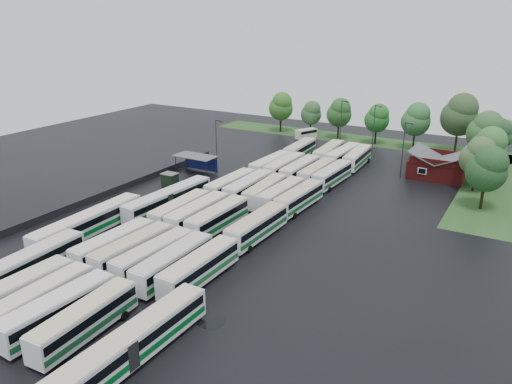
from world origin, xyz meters
The scene contains 60 objects.
ground centered at (0.00, 0.00, 0.00)m, with size 160.00×160.00×0.00m, color black.
brick_building centered at (24.00, 42.77, 1.87)m, with size 10.07×8.60×5.39m.
wash_shed centered at (-17.20, 22.02, 2.99)m, with size 8.20×4.20×3.58m.
utility_hut centered at (-16.20, 12.60, 1.32)m, with size 2.70×2.20×2.62m.
grass_strip_north centered at (2.00, 64.80, 0.01)m, with size 80.00×10.00×0.01m, color #264B1D.
grass_strip_east centered at (34.00, 42.80, 0.01)m, with size 10.00×50.00×0.01m, color #264B1D.
west_fence centered at (-22.20, 8.00, 0.60)m, with size 0.10×50.00×1.20m, color #2D2D30.
bus_r0c0 centered at (-4.46, -26.24, 1.91)m, with size 2.98×12.57×3.48m.
bus_r0c1 centered at (-1.39, -25.73, 1.83)m, with size 2.70×11.96×3.32m.
bus_r0c2 centered at (1.81, -26.20, 1.89)m, with size 3.16×12.43×3.43m.
bus_r0c3 centered at (5.32, -26.03, 1.84)m, with size 3.10×12.14×3.35m.
bus_r1c0 centered at (-4.37, -12.67, 1.87)m, with size 2.97×12.27×3.40m.
bus_r1c1 centered at (-1.32, -12.47, 1.86)m, with size 3.09×12.27×3.39m.
bus_r1c2 centered at (2.03, -12.47, 1.86)m, with size 3.16×12.24×3.38m.
bus_r1c3 centered at (5.20, -12.73, 1.90)m, with size 2.70×12.40×3.45m.
bus_r1c4 centered at (8.59, -12.17, 1.90)m, with size 2.74×12.43×3.45m.
bus_r2c0 centered at (-4.58, 0.99, 1.84)m, with size 2.77×12.04×3.34m.
bus_r2c1 centered at (-1.39, 1.10, 1.91)m, with size 2.76×12.51×3.48m.
bus_r2c2 centered at (1.93, 1.27, 1.88)m, with size 2.80×12.35×3.43m.
bus_r2c4 centered at (8.36, 1.35, 1.91)m, with size 2.92×12.56×3.48m.
bus_r3c0 centered at (-4.44, 14.52, 1.84)m, with size 2.84×12.10×3.35m.
bus_r3c1 centered at (-1.07, 14.90, 1.91)m, with size 2.77×12.53×3.48m.
bus_r3c2 centered at (2.16, 14.77, 1.82)m, with size 3.08×12.02×3.32m.
bus_r3c3 centered at (5.27, 14.49, 1.84)m, with size 2.80×12.07×3.34m.
bus_r3c4 centered at (8.47, 14.51, 1.85)m, with size 3.06×12.20×3.37m.
bus_r4c0 centered at (-4.28, 28.53, 1.88)m, with size 2.99×12.35×3.42m.
bus_r4c1 centered at (-1.34, 28.57, 1.91)m, with size 2.74×12.50×3.47m.
bus_r4c2 centered at (2.05, 28.30, 1.89)m, with size 2.67×12.36×3.44m.
bus_r4c3 centered at (5.36, 28.65, 1.83)m, with size 2.73×11.98×3.32m.
bus_r4c4 centered at (8.38, 28.54, 1.84)m, with size 3.05×12.09×3.34m.
bus_r5c0 centered at (-4.37, 41.72, 1.88)m, with size 3.15×12.38×3.42m.
bus_r5c2 centered at (2.06, 42.27, 1.93)m, with size 3.30×12.72×3.51m.
bus_r5c3 centered at (5.33, 41.98, 1.90)m, with size 3.15×12.50×3.45m.
bus_r5c4 centered at (8.38, 41.98, 1.87)m, with size 3.20×12.34×3.40m.
artic_bus_west_a centered at (-8.97, -23.25, 1.88)m, with size 3.46×18.38×3.39m.
artic_bus_west_b centered at (-9.25, 3.88, 1.84)m, with size 3.37×18.00×3.32m.
artic_bus_west_c centered at (-12.39, -9.53, 1.92)m, with size 3.15×18.74×3.47m.
artic_bus_east centered at (11.92, -26.87, 1.89)m, with size 2.94×18.40×3.41m.
minibus centered at (-10.82, 58.98, 1.36)m, with size 4.13×5.97×2.45m.
tree_north_0 centered at (-20.08, 63.08, 6.78)m, with size 6.36×6.36×10.54m.
tree_north_1 centered at (-11.90, 64.15, 5.63)m, with size 5.28×5.28×8.75m.
tree_north_2 centered at (-3.98, 63.33, 6.56)m, with size 6.16×6.16×10.20m.
tree_north_3 centered at (5.79, 62.69, 6.25)m, with size 5.86×5.86×9.71m.
tree_north_4 centered at (14.93, 62.15, 7.00)m, with size 6.57×6.57×10.88m.
tree_north_5 centered at (23.86, 63.80, 8.62)m, with size 8.09×8.09×13.40m.
tree_north_6 centered at (33.06, 64.63, 5.36)m, with size 5.03×5.03×8.34m.
tree_east_0 centered at (33.61, 29.26, 6.70)m, with size 6.29×6.29×10.42m.
tree_east_1 centered at (31.25, 37.64, 6.35)m, with size 5.96×5.96×9.87m.
tree_east_2 centered at (32.17, 42.92, 6.94)m, with size 6.52×6.52×10.79m.
tree_east_3 centered at (30.23, 54.63, 7.45)m, with size 6.99×6.99×11.57m.
tree_east_4 centered at (32.09, 60.75, 5.92)m, with size 5.56×5.56×9.21m.
lamp_post_ne centered at (18.11, 39.34, 6.16)m, with size 1.63×0.32×10.62m.
lamp_post_nw centered at (-13.56, 23.85, 6.14)m, with size 1.63×0.32×10.58m.
lamp_post_back_w centered at (-0.56, 55.80, 6.26)m, with size 1.66×0.32×10.79m.
lamp_post_back_e centered at (7.86, 53.76, 6.24)m, with size 1.65×0.32×10.75m.
puddle_0 centered at (0.40, -21.13, 0.00)m, with size 5.31×5.31×0.01m, color black.
puddle_1 centered at (10.66, -22.13, 0.00)m, with size 4.35×4.35×0.01m, color black.
puddle_2 centered at (-8.36, 4.86, 0.00)m, with size 7.05×7.05×0.01m, color black.
puddle_3 centered at (3.03, -3.04, 0.00)m, with size 3.04×3.04×0.01m, color black.
puddle_4 centered at (14.17, -17.87, 0.00)m, with size 3.07×3.07×0.01m, color black.
Camera 1 is at (39.77, -52.89, 29.10)m, focal length 35.00 mm.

